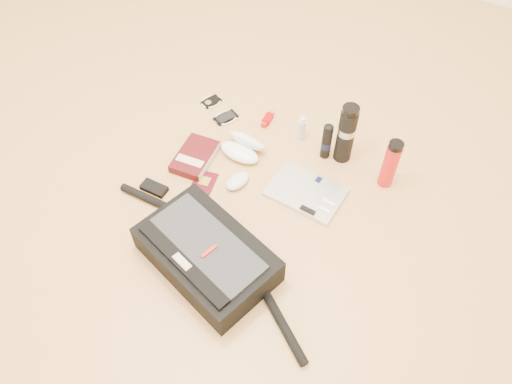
# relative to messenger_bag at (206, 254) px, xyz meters

# --- Properties ---
(ground) EXTENTS (4.00, 4.00, 0.00)m
(ground) POSITION_rel_messenger_bag_xyz_m (-0.03, 0.28, -0.06)
(ground) COLOR tan
(ground) RESTS_ON ground
(messenger_bag) EXTENTS (0.99, 0.43, 0.14)m
(messenger_bag) POSITION_rel_messenger_bag_xyz_m (0.00, 0.00, 0.00)
(messenger_bag) COLOR black
(messenger_bag) RESTS_ON ground
(laptop) EXTENTS (0.31, 0.22, 0.03)m
(laptop) POSITION_rel_messenger_bag_xyz_m (0.17, 0.48, -0.05)
(laptop) COLOR silver
(laptop) RESTS_ON ground
(book) EXTENTS (0.17, 0.24, 0.04)m
(book) POSITION_rel_messenger_bag_xyz_m (-0.33, 0.40, -0.04)
(book) COLOR #400A0E
(book) RESTS_ON ground
(passport) EXTENTS (0.12, 0.15, 0.01)m
(passport) POSITION_rel_messenger_bag_xyz_m (-0.22, 0.31, -0.06)
(passport) COLOR #450812
(passport) RESTS_ON ground
(mouse) EXTENTS (0.09, 0.13, 0.04)m
(mouse) POSITION_rel_messenger_bag_xyz_m (-0.10, 0.38, -0.05)
(mouse) COLOR silver
(mouse) RESTS_ON ground
(sunglasses_case) EXTENTS (0.19, 0.16, 0.11)m
(sunglasses_case) POSITION_rel_messenger_bag_xyz_m (-0.17, 0.54, -0.03)
(sunglasses_case) COLOR white
(sunglasses_case) RESTS_ON ground
(ipod) EXTENTS (0.10, 0.10, 0.01)m
(ipod) POSITION_rel_messenger_bag_xyz_m (-0.47, 0.75, -0.06)
(ipod) COLOR black
(ipod) RESTS_ON ground
(phone) EXTENTS (0.12, 0.12, 0.01)m
(phone) POSITION_rel_messenger_bag_xyz_m (-0.35, 0.69, -0.06)
(phone) COLOR black
(phone) RESTS_ON ground
(inhaler) EXTENTS (0.04, 0.11, 0.03)m
(inhaler) POSITION_rel_messenger_bag_xyz_m (-0.17, 0.77, -0.05)
(inhaler) COLOR #A70104
(inhaler) RESTS_ON ground
(spray_bottle) EXTENTS (0.04, 0.04, 0.13)m
(spray_bottle) POSITION_rel_messenger_bag_xyz_m (0.01, 0.75, -0.01)
(spray_bottle) COLOR #A6CADE
(spray_bottle) RESTS_ON ground
(aerosol_can) EXTENTS (0.05, 0.05, 0.18)m
(aerosol_can) POSITION_rel_messenger_bag_xyz_m (0.15, 0.71, 0.03)
(aerosol_can) COLOR black
(aerosol_can) RESTS_ON ground
(thermos_black) EXTENTS (0.08, 0.08, 0.29)m
(thermos_black) POSITION_rel_messenger_bag_xyz_m (0.22, 0.74, 0.08)
(thermos_black) COLOR black
(thermos_black) RESTS_ON ground
(thermos_red) EXTENTS (0.06, 0.06, 0.24)m
(thermos_red) POSITION_rel_messenger_bag_xyz_m (0.43, 0.69, 0.05)
(thermos_red) COLOR red
(thermos_red) RESTS_ON ground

